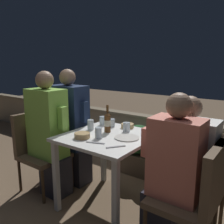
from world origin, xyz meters
TOP-DOWN VIEW (x-y plane):
  - ground_plane at (0.00, 0.00)m, footprint 16.00×16.00m
  - parapet_wall at (0.00, 1.34)m, footprint 9.00×0.18m
  - dining_table at (0.00, 0.00)m, footprint 0.81×0.85m
  - planter_hedge at (0.10, 0.85)m, footprint 0.89×0.47m
  - chair_left_near at (-0.88, -0.18)m, footprint 0.48×0.47m
  - person_green_blouse at (-0.67, -0.18)m, footprint 0.49×0.26m
  - chair_left_far at (-0.89, 0.16)m, footprint 0.48×0.47m
  - person_navy_jumper at (-0.69, 0.16)m, footprint 0.51×0.26m
  - chair_right_near at (0.92, -0.13)m, footprint 0.48×0.47m
  - person_coral_top at (0.71, -0.13)m, footprint 0.48×0.26m
  - chair_right_far at (0.92, 0.13)m, footprint 0.48×0.47m
  - person_white_polo at (0.71, 0.13)m, footprint 0.52×0.26m
  - beer_bottle at (-0.07, 0.08)m, footprint 0.07×0.07m
  - plate_0 at (0.20, 0.03)m, footprint 0.24×0.24m
  - bowl_0 at (-0.15, -0.21)m, footprint 0.15×0.15m
  - bowl_1 at (0.01, 0.33)m, footprint 0.14×0.14m
  - glass_cup_0 at (-0.28, 0.27)m, footprint 0.08×0.08m
  - glass_cup_1 at (-0.15, 0.28)m, footprint 0.06×0.06m
  - glass_cup_2 at (-0.02, -0.13)m, footprint 0.06×0.06m
  - glass_cup_3 at (-0.26, 0.04)m, footprint 0.07×0.07m
  - glass_cup_4 at (0.08, 0.21)m, footprint 0.07×0.07m
  - fork_0 at (0.05, -0.25)m, footprint 0.17×0.07m
  - fork_1 at (0.25, -0.23)m, footprint 0.12×0.15m

SIDE VIEW (x-z plane):
  - ground_plane at x=0.00m, z-range 0.00..0.00m
  - parapet_wall at x=0.00m, z-range 0.01..0.67m
  - planter_hedge at x=0.10m, z-range 0.04..0.68m
  - chair_left_near at x=-0.88m, z-range 0.08..0.97m
  - chair_left_far at x=-0.89m, z-range 0.08..0.97m
  - chair_right_near at x=0.92m, z-range 0.08..0.97m
  - chair_right_far at x=0.92m, z-range 0.08..0.97m
  - person_white_polo at x=0.71m, z-range -0.01..1.18m
  - person_coral_top at x=0.71m, z-range 0.00..1.25m
  - dining_table at x=0.00m, z-range 0.26..1.02m
  - person_green_blouse at x=-0.67m, z-range 0.00..1.37m
  - person_navy_jumper at x=-0.69m, z-range 0.00..1.38m
  - fork_0 at x=0.05m, z-range 0.76..0.76m
  - fork_1 at x=0.25m, z-range 0.76..0.76m
  - plate_0 at x=0.20m, z-range 0.76..0.77m
  - bowl_1 at x=0.01m, z-range 0.76..0.81m
  - bowl_0 at x=-0.15m, z-range 0.76..0.81m
  - glass_cup_1 at x=-0.15m, z-range 0.76..0.84m
  - glass_cup_4 at x=0.08m, z-range 0.76..0.85m
  - glass_cup_0 at x=-0.28m, z-range 0.76..0.85m
  - glass_cup_2 at x=-0.02m, z-range 0.76..0.86m
  - glass_cup_3 at x=-0.26m, z-range 0.76..0.86m
  - beer_bottle at x=-0.07m, z-range 0.72..1.00m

